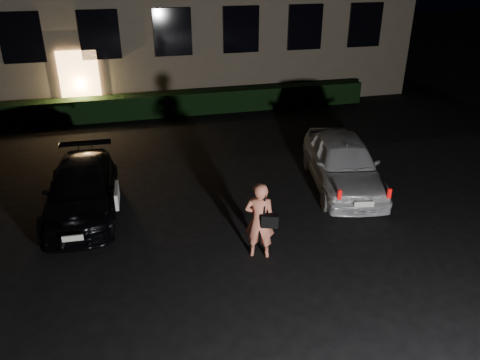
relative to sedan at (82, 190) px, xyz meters
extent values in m
plane|color=black|center=(3.21, -3.51, -0.57)|extent=(80.00, 80.00, 0.00)
cube|color=#FBB066|center=(-0.29, 7.43, 0.68)|extent=(1.40, 0.10, 2.50)
cube|color=black|center=(-1.99, 7.43, 2.43)|extent=(1.40, 0.10, 1.70)
cube|color=black|center=(0.61, 7.43, 2.43)|extent=(1.40, 0.10, 1.70)
cube|color=black|center=(3.21, 7.43, 2.43)|extent=(1.40, 0.10, 1.70)
cube|color=black|center=(5.81, 7.43, 2.43)|extent=(1.40, 0.10, 1.70)
cube|color=black|center=(8.41, 7.43, 2.43)|extent=(1.40, 0.10, 1.70)
cube|color=black|center=(11.01, 7.43, 2.43)|extent=(1.40, 0.10, 1.70)
cube|color=black|center=(3.21, 6.99, -0.14)|extent=(15.00, 0.70, 0.85)
imported|color=black|center=(0.00, 0.00, 0.00)|extent=(1.75, 3.96, 1.13)
cube|color=white|center=(0.82, -0.75, 0.13)|extent=(0.11, 0.81, 0.38)
cube|color=silver|center=(-0.09, -2.02, -0.07)|extent=(0.41, 0.05, 0.13)
imported|color=silver|center=(6.59, -0.29, 0.11)|extent=(2.35, 4.23, 1.36)
cube|color=red|center=(5.66, -2.05, 0.18)|extent=(0.09, 0.07, 0.23)
cube|color=red|center=(6.78, -2.27, 0.18)|extent=(0.09, 0.07, 0.23)
cube|color=silver|center=(6.21, -2.21, -0.05)|extent=(0.45, 0.13, 0.13)
imported|color=#E1785B|center=(3.57, -2.80, 0.26)|extent=(0.70, 0.57, 1.66)
cube|color=black|center=(3.72, -2.98, 0.32)|extent=(0.37, 0.25, 0.26)
cube|color=black|center=(3.63, -2.90, 0.70)|extent=(0.05, 0.06, 0.52)
camera|label=1|loc=(1.21, -10.48, 5.04)|focal=35.00mm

